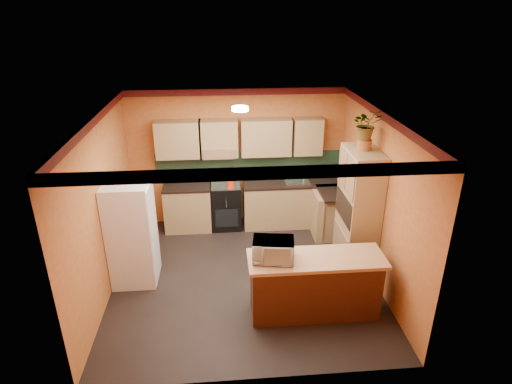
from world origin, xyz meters
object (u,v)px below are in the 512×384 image
fridge (132,233)px  breakfast_bar (315,287)px  stove (226,205)px  microwave (273,250)px  base_cabinets_back (257,205)px  pantry (358,213)px

fridge → breakfast_bar: bearing=-21.4°
fridge → breakfast_bar: 2.92m
stove → microwave: (0.59, -2.75, 0.63)m
base_cabinets_back → stove: size_ratio=4.01×
breakfast_bar → microwave: size_ratio=3.25×
stove → microwave: 2.89m
base_cabinets_back → pantry: bearing=-49.0°
base_cabinets_back → microwave: size_ratio=6.58×
microwave → base_cabinets_back: bearing=97.2°
base_cabinets_back → pantry: 2.33m
base_cabinets_back → stove: stove is taller
stove → microwave: size_ratio=1.64×
base_cabinets_back → microwave: microwave is taller
base_cabinets_back → pantry: pantry is taller
microwave → breakfast_bar: bearing=7.9°
fridge → breakfast_bar: size_ratio=0.94×
fridge → microwave: size_ratio=3.06×
breakfast_bar → fridge: bearing=158.6°
stove → base_cabinets_back: bearing=0.0°
base_cabinets_back → breakfast_bar: 2.81m
breakfast_bar → microwave: microwave is taller
fridge → microwave: bearing=-26.8°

